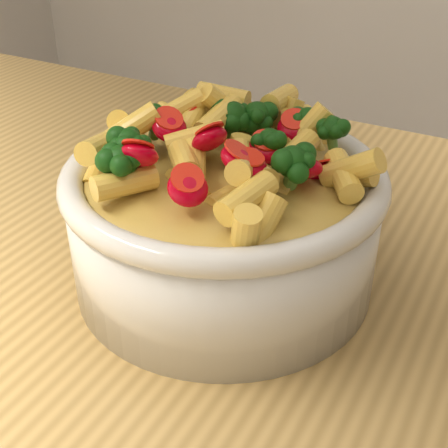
% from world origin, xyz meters
% --- Properties ---
extents(table, '(1.20, 0.80, 0.90)m').
position_xyz_m(table, '(0.00, 0.00, 0.80)').
color(table, '#AF884B').
rests_on(table, ground).
extents(serving_bowl, '(0.23, 0.23, 0.10)m').
position_xyz_m(serving_bowl, '(-0.02, 0.06, 0.95)').
color(serving_bowl, silver).
rests_on(serving_bowl, table).
extents(pasta_salad, '(0.18, 0.18, 0.04)m').
position_xyz_m(pasta_salad, '(-0.02, 0.06, 1.01)').
color(pasta_salad, '#FCD64F').
rests_on(pasta_salad, serving_bowl).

